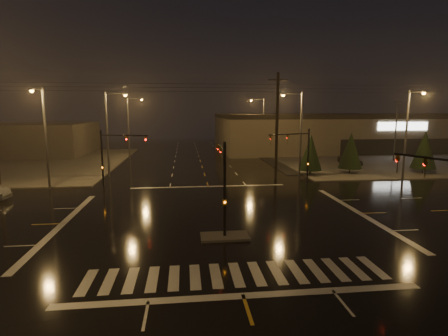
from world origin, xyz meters
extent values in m
plane|color=black|center=(0.00, 0.00, 0.00)|extent=(140.00, 140.00, 0.00)
cube|color=#4A4842|center=(30.00, 30.00, 0.06)|extent=(36.00, 36.00, 0.12)
cube|color=#4A4842|center=(0.00, -4.00, 0.07)|extent=(3.00, 1.60, 0.15)
cube|color=beige|center=(0.00, -9.00, 0.01)|extent=(15.00, 2.60, 0.01)
cube|color=beige|center=(0.00, -11.00, 0.01)|extent=(16.00, 0.50, 0.01)
cube|color=beige|center=(0.00, 11.00, 0.01)|extent=(16.00, 0.50, 0.01)
cube|color=black|center=(35.00, 28.00, 0.04)|extent=(50.00, 24.00, 0.08)
cube|color=#6E644F|center=(35.00, 46.00, 3.50)|extent=(60.00, 28.00, 7.00)
cube|color=black|center=(35.00, 46.00, 6.80)|extent=(60.20, 28.20, 0.80)
cube|color=white|center=(35.00, 31.90, 5.20)|extent=(9.00, 0.20, 1.40)
cube|color=black|center=(35.00, 31.95, 1.60)|extent=(22.00, 0.15, 2.80)
cube|color=#443E3C|center=(-35.00, 42.00, 2.80)|extent=(30.00, 18.00, 5.60)
cylinder|color=black|center=(0.00, -4.00, 3.00)|extent=(0.18, 0.18, 6.00)
cylinder|color=black|center=(0.00, -1.75, 5.50)|extent=(0.12, 4.50, 0.12)
imported|color=#594707|center=(0.00, 0.27, 5.45)|extent=(0.16, 0.20, 1.00)
cube|color=#594707|center=(0.00, -4.00, 2.30)|extent=(0.25, 0.18, 0.35)
cylinder|color=black|center=(10.50, 10.50, 3.00)|extent=(0.18, 0.18, 6.00)
cylinder|color=black|center=(8.15, 9.64, 5.50)|extent=(4.74, 1.82, 0.12)
imported|color=#594707|center=(6.04, 8.88, 5.45)|extent=(0.24, 0.22, 1.00)
cube|color=#594707|center=(10.50, 10.50, 2.30)|extent=(0.25, 0.18, 0.35)
cylinder|color=black|center=(-10.50, 10.50, 3.00)|extent=(0.18, 0.18, 6.00)
cylinder|color=black|center=(-8.15, 9.64, 5.50)|extent=(4.74, 1.82, 0.12)
imported|color=#594707|center=(-6.04, 8.88, 5.45)|extent=(0.24, 0.22, 1.00)
cube|color=#594707|center=(-10.50, 10.50, 2.30)|extent=(0.25, 0.18, 0.35)
cylinder|color=black|center=(9.82, -8.62, 5.50)|extent=(1.48, 3.80, 0.12)
imported|color=#594707|center=(9.20, -6.93, 5.45)|extent=(0.22, 0.24, 1.00)
cylinder|color=#38383A|center=(-11.50, 18.00, 5.00)|extent=(0.24, 0.24, 10.00)
cylinder|color=#38383A|center=(-10.30, 18.00, 9.80)|extent=(2.40, 0.14, 0.14)
cube|color=#38383A|center=(-9.20, 18.00, 9.75)|extent=(0.70, 0.30, 0.18)
sphere|color=orange|center=(-9.20, 18.00, 9.62)|extent=(0.32, 0.32, 0.32)
cylinder|color=#38383A|center=(-11.50, 34.00, 5.00)|extent=(0.24, 0.24, 10.00)
cylinder|color=#38383A|center=(-10.30, 34.00, 9.80)|extent=(2.40, 0.14, 0.14)
cube|color=#38383A|center=(-9.20, 34.00, 9.75)|extent=(0.70, 0.30, 0.18)
sphere|color=orange|center=(-9.20, 34.00, 9.62)|extent=(0.32, 0.32, 0.32)
cylinder|color=#38383A|center=(11.50, 16.00, 5.00)|extent=(0.24, 0.24, 10.00)
cylinder|color=#38383A|center=(10.30, 16.00, 9.80)|extent=(2.40, 0.14, 0.14)
cube|color=#38383A|center=(9.20, 16.00, 9.75)|extent=(0.70, 0.30, 0.18)
sphere|color=orange|center=(9.20, 16.00, 9.62)|extent=(0.32, 0.32, 0.32)
cylinder|color=#38383A|center=(11.50, 36.00, 5.00)|extent=(0.24, 0.24, 10.00)
cylinder|color=#38383A|center=(10.30, 36.00, 9.80)|extent=(2.40, 0.14, 0.14)
cube|color=#38383A|center=(9.20, 36.00, 9.75)|extent=(0.70, 0.30, 0.18)
sphere|color=orange|center=(9.20, 36.00, 9.62)|extent=(0.32, 0.32, 0.32)
cylinder|color=#38383A|center=(-16.00, 11.50, 5.00)|extent=(0.24, 0.24, 10.00)
cylinder|color=#38383A|center=(-16.00, 10.30, 9.80)|extent=(0.14, 2.40, 0.14)
cube|color=#38383A|center=(-16.00, 9.20, 9.75)|extent=(0.30, 0.70, 0.18)
sphere|color=orange|center=(-16.00, 9.20, 9.62)|extent=(0.32, 0.32, 0.32)
cylinder|color=#38383A|center=(22.00, 11.50, 5.00)|extent=(0.24, 0.24, 10.00)
cylinder|color=#38383A|center=(22.00, 10.30, 9.80)|extent=(0.14, 2.40, 0.14)
cube|color=#38383A|center=(22.00, 9.20, 9.75)|extent=(0.30, 0.70, 0.18)
sphere|color=orange|center=(22.00, 9.20, 9.62)|extent=(0.32, 0.32, 0.32)
cylinder|color=black|center=(8.00, 14.00, 6.00)|extent=(0.32, 0.32, 12.00)
cube|color=black|center=(8.00, 14.00, 11.20)|extent=(2.20, 0.12, 0.12)
cylinder|color=black|center=(12.78, 15.88, 0.35)|extent=(0.18, 0.18, 0.70)
cone|color=black|center=(12.78, 15.88, 2.85)|extent=(2.75, 2.75, 4.30)
cylinder|color=black|center=(18.17, 16.53, 0.35)|extent=(0.18, 0.18, 0.70)
cone|color=black|center=(18.17, 16.53, 2.94)|extent=(2.86, 2.86, 4.47)
cylinder|color=black|center=(27.38, 15.59, 0.35)|extent=(0.18, 0.18, 0.70)
cone|color=black|center=(27.38, 15.59, 3.04)|extent=(3.00, 3.00, 4.69)
imported|color=black|center=(21.53, 23.32, 0.76)|extent=(2.29, 4.64, 1.52)
camera|label=1|loc=(-2.37, -24.68, 7.84)|focal=28.00mm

